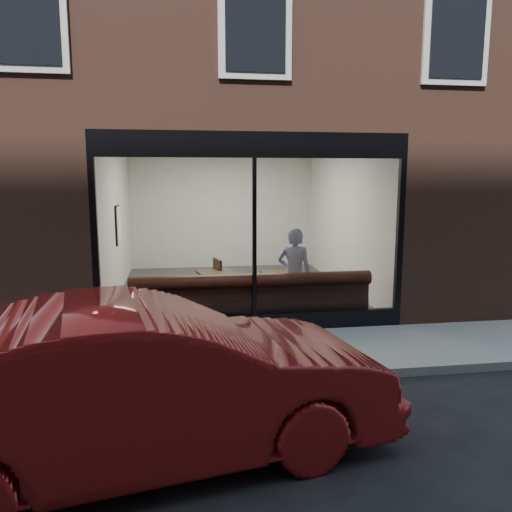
{
  "coord_description": "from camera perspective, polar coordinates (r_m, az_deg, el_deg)",
  "views": [
    {
      "loc": [
        -1.17,
        -5.74,
        2.52
      ],
      "look_at": [
        0.08,
        2.4,
        1.2
      ],
      "focal_mm": 35.0,
      "sensor_mm": 36.0,
      "label": 1
    }
  ],
  "objects": [
    {
      "name": "kerb_near",
      "position": [
        6.3,
        2.74,
        -13.84
      ],
      "size": [
        40.0,
        0.1,
        0.12
      ],
      "primitive_type": "cube",
      "color": "gray",
      "rests_on": "ground"
    },
    {
      "name": "storefront_glass",
      "position": [
        7.9,
        -0.16,
        2.07
      ],
      "size": [
        4.8,
        0.0,
        4.8
      ],
      "primitive_type": "plane",
      "rotation": [
        1.57,
        0.0,
        0.0
      ],
      "color": "white",
      "rests_on": "storefront_kick"
    },
    {
      "name": "sidewalk_near",
      "position": [
        7.28,
        1.07,
        -11.06
      ],
      "size": [
        40.0,
        2.0,
        0.01
      ],
      "primitive_type": "cube",
      "color": "gray",
      "rests_on": "ground"
    },
    {
      "name": "cafe_chair_left",
      "position": [
        9.68,
        -5.47,
        -4.55
      ],
      "size": [
        0.54,
        0.54,
        0.04
      ],
      "primitive_type": "cube",
      "rotation": [
        0.0,
        0.0,
        3.38
      ],
      "color": "#321D13",
      "rests_on": "cafe_floor"
    },
    {
      "name": "cafe_floor",
      "position": [
        11.09,
        -2.46,
        -3.93
      ],
      "size": [
        6.0,
        6.0,
        0.0
      ],
      "primitive_type": "plane",
      "color": "#2D2D30",
      "rests_on": "ground"
    },
    {
      "name": "banquette",
      "position": [
        8.58,
        -0.59,
        -6.39
      ],
      "size": [
        4.0,
        0.55,
        0.45
      ],
      "primitive_type": "cube",
      "color": "#3B1C15",
      "rests_on": "cafe_floor"
    },
    {
      "name": "cafe_table_left",
      "position": [
        9.3,
        -4.63,
        -1.95
      ],
      "size": [
        0.74,
        0.74,
        0.04
      ],
      "primitive_type": "cube",
      "rotation": [
        0.0,
        0.0,
        0.19
      ],
      "color": "#321D13",
      "rests_on": "cafe_floor"
    },
    {
      "name": "person",
      "position": [
        8.76,
        4.4,
        -2.07
      ],
      "size": [
        0.7,
        0.59,
        1.65
      ],
      "primitive_type": "imported",
      "rotation": [
        0.0,
        0.0,
        2.76
      ],
      "color": "#ACB8E3",
      "rests_on": "cafe_floor"
    },
    {
      "name": "storefront_header",
      "position": [
        7.89,
        -0.2,
        12.61
      ],
      "size": [
        5.0,
        0.1,
        0.4
      ],
      "primitive_type": "cube",
      "color": "black",
      "rests_on": "host_building_upper"
    },
    {
      "name": "host_building_pier_right",
      "position": [
        14.62,
        10.99,
        5.33
      ],
      "size": [
        2.5,
        12.0,
        3.2
      ],
      "primitive_type": "cube",
      "color": "brown",
      "rests_on": "ground"
    },
    {
      "name": "parked_car",
      "position": [
        4.61,
        -12.21,
        -13.97
      ],
      "size": [
        4.62,
        2.36,
        1.45
      ],
      "primitive_type": "imported",
      "rotation": [
        0.0,
        0.0,
        1.76
      ],
      "color": "maroon",
      "rests_on": "ground"
    },
    {
      "name": "cafe_wall_back",
      "position": [
        13.81,
        -3.88,
        5.27
      ],
      "size": [
        5.0,
        0.0,
        5.0
      ],
      "primitive_type": "plane",
      "rotation": [
        1.57,
        0.0,
        0.0
      ],
      "color": "silver",
      "rests_on": "ground"
    },
    {
      "name": "storefront_mullion",
      "position": [
        7.93,
        -0.19,
        2.1
      ],
      "size": [
        0.06,
        0.1,
        2.5
      ],
      "primitive_type": "cube",
      "color": "black",
      "rests_on": "storefront_kick"
    },
    {
      "name": "storefront_kick",
      "position": [
        8.22,
        -0.19,
        -7.63
      ],
      "size": [
        5.0,
        0.1,
        0.3
      ],
      "primitive_type": "cube",
      "color": "black",
      "rests_on": "ground"
    },
    {
      "name": "cafe_wall_left",
      "position": [
        10.86,
        -15.73,
        3.91
      ],
      "size": [
        0.0,
        6.0,
        6.0
      ],
      "primitive_type": "plane",
      "rotation": [
        1.57,
        0.0,
        1.57
      ],
      "color": "silver",
      "rests_on": "ground"
    },
    {
      "name": "cafe_ceiling",
      "position": [
        10.82,
        -2.58,
        12.65
      ],
      "size": [
        6.0,
        6.0,
        0.0
      ],
      "primitive_type": "plane",
      "rotation": [
        3.14,
        0.0,
        0.0
      ],
      "color": "white",
      "rests_on": "host_building_upper"
    },
    {
      "name": "host_building_pier_left",
      "position": [
        14.01,
        -19.41,
        4.83
      ],
      "size": [
        2.5,
        12.0,
        3.2
      ],
      "primitive_type": "cube",
      "color": "brown",
      "rests_on": "ground"
    },
    {
      "name": "cafe_wall_right",
      "position": [
        11.38,
        10.08,
        4.34
      ],
      "size": [
        0.0,
        6.0,
        6.0
      ],
      "primitive_type": "plane",
      "rotation": [
        1.57,
        0.0,
        -1.57
      ],
      "color": "silver",
      "rests_on": "ground"
    },
    {
      "name": "ground",
      "position": [
        6.37,
        2.64,
        -14.17
      ],
      "size": [
        120.0,
        120.0,
        0.0
      ],
      "primitive_type": "plane",
      "color": "black",
      "rests_on": "ground"
    },
    {
      "name": "wall_poster",
      "position": [
        10.99,
        -15.42,
        3.44
      ],
      "size": [
        0.02,
        0.58,
        0.77
      ],
      "primitive_type": "cube",
      "color": "white",
      "rests_on": "cafe_wall_left"
    },
    {
      "name": "cafe_table_right",
      "position": [
        9.24,
        2.38,
        -2.0
      ],
      "size": [
        0.57,
        0.57,
        0.04
      ],
      "primitive_type": "cube",
      "rotation": [
        0.0,
        0.0,
        -0.03
      ],
      "color": "#321D13",
      "rests_on": "cafe_floor"
    },
    {
      "name": "host_building_backfill",
      "position": [
        16.8,
        -4.76,
        5.93
      ],
      "size": [
        5.0,
        6.0,
        3.2
      ],
      "primitive_type": "cube",
      "color": "brown",
      "rests_on": "ground"
    }
  ]
}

